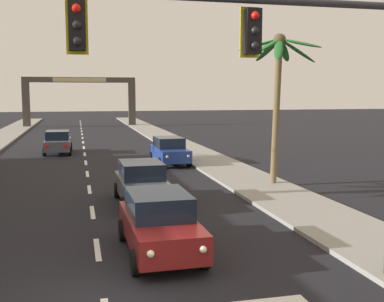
% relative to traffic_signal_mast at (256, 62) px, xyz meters
% --- Properties ---
extents(sidewalk_right, '(3.20, 110.00, 0.14)m').
position_rel_traffic_signal_mast_xyz_m(sidewalk_right, '(4.58, 20.03, -4.97)').
color(sidewalk_right, gray).
rests_on(sidewalk_right, ground).
extents(lane_markings, '(4.28, 89.12, 0.01)m').
position_rel_traffic_signal_mast_xyz_m(lane_markings, '(-2.76, 20.16, -5.03)').
color(lane_markings, silver).
rests_on(lane_markings, ground).
extents(traffic_signal_mast, '(11.09, 0.41, 7.10)m').
position_rel_traffic_signal_mast_xyz_m(traffic_signal_mast, '(0.00, 0.00, 0.00)').
color(traffic_signal_mast, '#2D2D33').
rests_on(traffic_signal_mast, ground).
extents(sedan_lead_at_stop_bar, '(2.00, 4.47, 1.68)m').
position_rel_traffic_signal_mast_xyz_m(sedan_lead_at_stop_bar, '(-1.55, 3.11, -4.18)').
color(sedan_lead_at_stop_bar, maroon).
rests_on(sedan_lead_at_stop_bar, ground).
extents(sedan_third_in_queue, '(1.99, 4.47, 1.68)m').
position_rel_traffic_signal_mast_xyz_m(sedan_third_in_queue, '(-1.24, 9.09, -4.18)').
color(sedan_third_in_queue, '#4C515B').
rests_on(sedan_third_in_queue, ground).
extents(sedan_oncoming_far, '(1.98, 4.46, 1.68)m').
position_rel_traffic_signal_mast_xyz_m(sedan_oncoming_far, '(-5.09, 26.50, -4.18)').
color(sedan_oncoming_far, '#4C515B').
rests_on(sedan_oncoming_far, ground).
extents(sedan_parked_nearest_kerb, '(2.06, 4.49, 1.68)m').
position_rel_traffic_signal_mast_xyz_m(sedan_parked_nearest_kerb, '(1.84, 19.38, -4.18)').
color(sedan_parked_nearest_kerb, navy).
rests_on(sedan_parked_nearest_kerb, ground).
extents(palm_right_second, '(3.49, 3.43, 7.13)m').
position_rel_traffic_signal_mast_xyz_m(palm_right_second, '(5.49, 11.41, 0.28)').
color(palm_right_second, brown).
rests_on(palm_right_second, ground).
extents(town_gateway_arch, '(14.58, 0.90, 6.50)m').
position_rel_traffic_signal_mast_xyz_m(town_gateway_arch, '(-3.22, 55.74, -0.82)').
color(town_gateway_arch, '#423D38').
rests_on(town_gateway_arch, ground).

